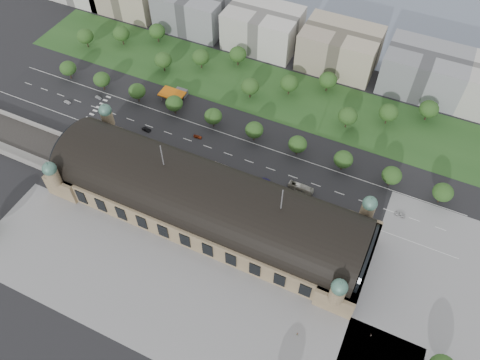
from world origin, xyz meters
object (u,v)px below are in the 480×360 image
at_px(parked_car_6, 182,164).
at_px(pedestrian_2, 371,335).
at_px(traffic_car_4, 266,180).
at_px(pedestrian_0, 297,334).
at_px(traffic_car_6, 400,214).
at_px(parked_car_3, 151,146).
at_px(traffic_car_0, 67,102).
at_px(traffic_car_2, 146,129).
at_px(bus_east, 301,188).
at_px(petrol_station, 177,93).
at_px(parked_car_1, 132,139).
at_px(parked_car_2, 136,148).
at_px(parked_car_0, 122,136).
at_px(parked_car_4, 138,144).
at_px(traffic_car_1, 98,98).
at_px(bus_west, 206,162).
at_px(parked_car_5, 152,154).
at_px(bus_mid, 224,168).
at_px(traffic_car_3, 198,137).

distance_m(parked_car_6, pedestrian_2, 118.95).
relative_size(traffic_car_4, parked_car_6, 0.76).
distance_m(parked_car_6, pedestrian_0, 101.55).
xyz_separation_m(traffic_car_6, pedestrian_0, (-23.14, -73.34, 0.11)).
bearing_deg(parked_car_3, traffic_car_0, -126.41).
relative_size(traffic_car_2, bus_east, 0.42).
distance_m(petrol_station, parked_car_1, 40.60).
relative_size(traffic_car_2, parked_car_1, 0.94).
relative_size(parked_car_3, bus_east, 0.36).
relative_size(traffic_car_2, parked_car_2, 0.97).
distance_m(parked_car_0, parked_car_4, 11.00).
relative_size(bus_east, pedestrian_2, 6.91).
relative_size(traffic_car_0, parked_car_3, 0.99).
bearing_deg(traffic_car_2, bus_east, 95.60).
distance_m(traffic_car_1, bus_west, 81.34).
height_order(traffic_car_4, pedestrian_2, pedestrian_2).
bearing_deg(parked_car_0, parked_car_6, 56.42).
relative_size(traffic_car_0, parked_car_1, 0.81).
relative_size(petrol_station, parked_car_5, 2.58).
height_order(petrol_station, parked_car_6, petrol_station).
height_order(parked_car_1, parked_car_3, same).
xyz_separation_m(traffic_car_6, parked_car_3, (-128.02, -12.51, 0.11)).
xyz_separation_m(parked_car_1, bus_east, (92.70, 6.87, 0.97)).
distance_m(traffic_car_0, bus_east, 142.47).
height_order(petrol_station, bus_mid, petrol_station).
height_order(traffic_car_1, traffic_car_2, traffic_car_2).
xyz_separation_m(traffic_car_3, parked_car_2, (-25.07, -20.73, 0.12)).
height_order(parked_car_3, bus_mid, bus_mid).
xyz_separation_m(parked_car_3, pedestrian_2, (130.95, -49.00, 0.14)).
bearing_deg(traffic_car_3, traffic_car_0, 90.03).
bearing_deg(traffic_car_4, bus_east, 100.92).
height_order(traffic_car_1, traffic_car_3, traffic_car_3).
xyz_separation_m(bus_west, bus_mid, (10.23, -0.05, 0.17)).
bearing_deg(pedestrian_2, petrol_station, 48.80).
distance_m(traffic_car_0, traffic_car_6, 189.58).
height_order(parked_car_0, bus_west, bus_west).
bearing_deg(traffic_car_6, pedestrian_0, -13.31).
height_order(traffic_car_0, bus_east, bus_east).
bearing_deg(parked_car_5, traffic_car_6, 59.91).
distance_m(parked_car_2, pedestrian_2, 144.27).
bearing_deg(parked_car_1, parked_car_6, 53.81).
height_order(traffic_car_0, parked_car_4, parked_car_4).
relative_size(traffic_car_6, parked_car_2, 0.87).
height_order(traffic_car_1, traffic_car_6, traffic_car_1).
height_order(traffic_car_2, traffic_car_4, traffic_car_4).
distance_m(traffic_car_1, parked_car_1, 41.21).
bearing_deg(traffic_car_3, parked_car_2, 124.34).
distance_m(traffic_car_1, parked_car_0, 35.85).
distance_m(traffic_car_3, parked_car_2, 32.53).
distance_m(parked_car_1, parked_car_2, 6.93).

